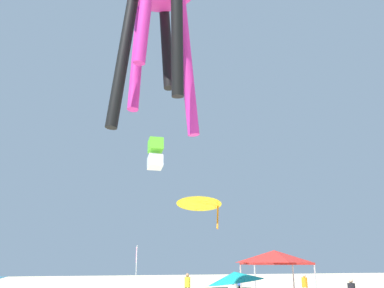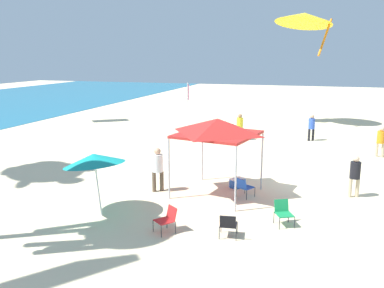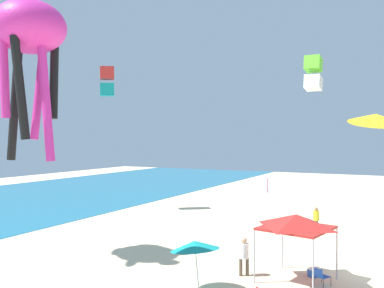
{
  "view_description": "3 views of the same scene",
  "coord_description": "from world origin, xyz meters",
  "px_view_note": "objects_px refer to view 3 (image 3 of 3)",
  "views": [
    {
      "loc": [
        -20.63,
        13.15,
        2.59
      ],
      "look_at": [
        -0.5,
        6.85,
        8.92
      ],
      "focal_mm": 36.75,
      "sensor_mm": 36.0,
      "label": 1
    },
    {
      "loc": [
        -18.17,
        -0.54,
        5.58
      ],
      "look_at": [
        -1.34,
        4.73,
        1.73
      ],
      "focal_mm": 38.17,
      "sensor_mm": 36.0,
      "label": 2
    },
    {
      "loc": [
        -21.95,
        -1.3,
        6.64
      ],
      "look_at": [
        -0.5,
        9.87,
        6.36
      ],
      "focal_mm": 38.65,
      "sensor_mm": 36.0,
      "label": 3
    }
  ],
  "objects_px": {
    "banner_flag": "(267,197)",
    "person_by_tent": "(244,253)",
    "folding_chair_near_cooler": "(321,275)",
    "person_kite_handler": "(316,217)",
    "cooler_box": "(315,272)",
    "kite_octopus_magenta": "(30,36)",
    "kite_box_red": "(107,81)",
    "kite_box_lime": "(313,73)",
    "kite_delta_yellow": "(376,119)",
    "beach_umbrella": "(195,245)",
    "canopy_tent": "(296,222)"
  },
  "relations": [
    {
      "from": "cooler_box",
      "to": "person_by_tent",
      "type": "height_order",
      "value": "person_by_tent"
    },
    {
      "from": "canopy_tent",
      "to": "person_kite_handler",
      "type": "bearing_deg",
      "value": 6.08
    },
    {
      "from": "banner_flag",
      "to": "kite_delta_yellow",
      "type": "distance_m",
      "value": 11.85
    },
    {
      "from": "banner_flag",
      "to": "person_kite_handler",
      "type": "height_order",
      "value": "banner_flag"
    },
    {
      "from": "folding_chair_near_cooler",
      "to": "cooler_box",
      "type": "bearing_deg",
      "value": -37.76
    },
    {
      "from": "kite_box_red",
      "to": "kite_box_lime",
      "type": "bearing_deg",
      "value": 66.85
    },
    {
      "from": "cooler_box",
      "to": "kite_octopus_magenta",
      "type": "bearing_deg",
      "value": 137.79
    },
    {
      "from": "folding_chair_near_cooler",
      "to": "kite_box_red",
      "type": "xyz_separation_m",
      "value": [
        11.38,
        21.47,
        11.57
      ]
    },
    {
      "from": "folding_chair_near_cooler",
      "to": "kite_delta_yellow",
      "type": "bearing_deg",
      "value": -63.84
    },
    {
      "from": "cooler_box",
      "to": "kite_box_lime",
      "type": "xyz_separation_m",
      "value": [
        15.83,
        3.23,
        12.09
      ]
    },
    {
      "from": "kite_box_lime",
      "to": "person_by_tent",
      "type": "bearing_deg",
      "value": -87.74
    },
    {
      "from": "beach_umbrella",
      "to": "folding_chair_near_cooler",
      "type": "distance_m",
      "value": 5.97
    },
    {
      "from": "cooler_box",
      "to": "kite_delta_yellow",
      "type": "height_order",
      "value": "kite_delta_yellow"
    },
    {
      "from": "folding_chair_near_cooler",
      "to": "cooler_box",
      "type": "xyz_separation_m",
      "value": [
        1.17,
        0.49,
        -0.27
      ]
    },
    {
      "from": "banner_flag",
      "to": "kite_octopus_magenta",
      "type": "bearing_deg",
      "value": 171.25
    },
    {
      "from": "canopy_tent",
      "to": "kite_box_lime",
      "type": "bearing_deg",
      "value": 8.66
    },
    {
      "from": "cooler_box",
      "to": "kite_octopus_magenta",
      "type": "distance_m",
      "value": 16.43
    },
    {
      "from": "beach_umbrella",
      "to": "cooler_box",
      "type": "height_order",
      "value": "beach_umbrella"
    },
    {
      "from": "person_kite_handler",
      "to": "person_by_tent",
      "type": "distance_m",
      "value": 11.46
    },
    {
      "from": "cooler_box",
      "to": "kite_octopus_magenta",
      "type": "relative_size",
      "value": 0.12
    },
    {
      "from": "person_kite_handler",
      "to": "kite_delta_yellow",
      "type": "relative_size",
      "value": 0.3
    },
    {
      "from": "banner_flag",
      "to": "person_by_tent",
      "type": "xyz_separation_m",
      "value": [
        -11.7,
        -2.49,
        -1.15
      ]
    },
    {
      "from": "beach_umbrella",
      "to": "banner_flag",
      "type": "xyz_separation_m",
      "value": [
        14.69,
        1.32,
        0.21
      ]
    },
    {
      "from": "person_by_tent",
      "to": "kite_delta_yellow",
      "type": "height_order",
      "value": "kite_delta_yellow"
    },
    {
      "from": "kite_delta_yellow",
      "to": "folding_chair_near_cooler",
      "type": "bearing_deg",
      "value": 110.99
    },
    {
      "from": "folding_chair_near_cooler",
      "to": "cooler_box",
      "type": "height_order",
      "value": "folding_chair_near_cooler"
    },
    {
      "from": "beach_umbrella",
      "to": "kite_box_red",
      "type": "relative_size",
      "value": 0.89
    },
    {
      "from": "person_kite_handler",
      "to": "beach_umbrella",
      "type": "bearing_deg",
      "value": 141.8
    },
    {
      "from": "cooler_box",
      "to": "banner_flag",
      "type": "xyz_separation_m",
      "value": [
        10.23,
        5.57,
        2.04
      ]
    },
    {
      "from": "cooler_box",
      "to": "banner_flag",
      "type": "distance_m",
      "value": 11.82
    },
    {
      "from": "kite_octopus_magenta",
      "to": "kite_box_lime",
      "type": "distance_m",
      "value": 25.94
    },
    {
      "from": "person_kite_handler",
      "to": "person_by_tent",
      "type": "bearing_deg",
      "value": 145.07
    },
    {
      "from": "person_kite_handler",
      "to": "kite_box_red",
      "type": "xyz_separation_m",
      "value": [
        0.29,
        19.16,
        11.0
      ]
    },
    {
      "from": "kite_box_red",
      "to": "kite_box_lime",
      "type": "distance_m",
      "value": 18.63
    },
    {
      "from": "canopy_tent",
      "to": "banner_flag",
      "type": "relative_size",
      "value": 0.92
    },
    {
      "from": "kite_delta_yellow",
      "to": "person_by_tent",
      "type": "bearing_deg",
      "value": 100.48
    },
    {
      "from": "beach_umbrella",
      "to": "canopy_tent",
      "type": "bearing_deg",
      "value": -46.75
    },
    {
      "from": "canopy_tent",
      "to": "person_by_tent",
      "type": "relative_size",
      "value": 1.84
    },
    {
      "from": "banner_flag",
      "to": "person_by_tent",
      "type": "height_order",
      "value": "banner_flag"
    },
    {
      "from": "banner_flag",
      "to": "person_by_tent",
      "type": "relative_size",
      "value": 2.01
    },
    {
      "from": "canopy_tent",
      "to": "kite_delta_yellow",
      "type": "bearing_deg",
      "value": -6.95
    },
    {
      "from": "person_kite_handler",
      "to": "kite_octopus_magenta",
      "type": "relative_size",
      "value": 0.3
    },
    {
      "from": "person_kite_handler",
      "to": "kite_box_red",
      "type": "height_order",
      "value": "kite_box_red"
    },
    {
      "from": "canopy_tent",
      "to": "beach_umbrella",
      "type": "bearing_deg",
      "value": 133.25
    },
    {
      "from": "beach_umbrella",
      "to": "banner_flag",
      "type": "height_order",
      "value": "banner_flag"
    },
    {
      "from": "kite_octopus_magenta",
      "to": "kite_box_lime",
      "type": "xyz_separation_m",
      "value": [
        25.31,
        -5.38,
        1.78
      ]
    },
    {
      "from": "person_by_tent",
      "to": "kite_delta_yellow",
      "type": "distance_m",
      "value": 20.77
    },
    {
      "from": "folding_chair_near_cooler",
      "to": "person_kite_handler",
      "type": "distance_m",
      "value": 11.34
    },
    {
      "from": "kite_delta_yellow",
      "to": "banner_flag",
      "type": "bearing_deg",
      "value": 69.43
    },
    {
      "from": "cooler_box",
      "to": "kite_octopus_magenta",
      "type": "xyz_separation_m",
      "value": [
        -9.48,
        8.6,
        10.3
      ]
    }
  ]
}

